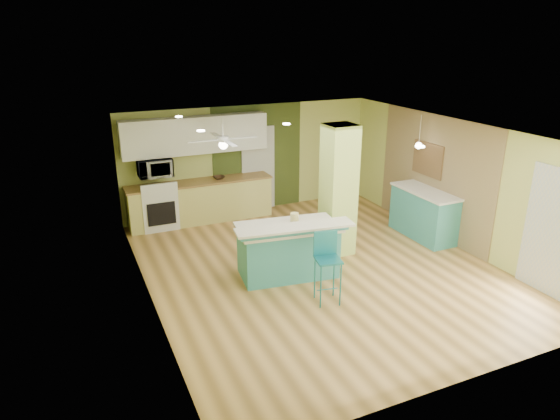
% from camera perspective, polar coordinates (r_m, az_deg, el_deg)
% --- Properties ---
extents(floor, '(6.00, 7.00, 0.01)m').
position_cam_1_polar(floor, '(9.21, 4.44, -6.61)').
color(floor, olive).
rests_on(floor, ground).
extents(ceiling, '(6.00, 7.00, 0.01)m').
position_cam_1_polar(ceiling, '(8.40, 4.90, 8.92)').
color(ceiling, white).
rests_on(ceiling, wall_back).
extents(wall_back, '(6.00, 0.01, 2.50)m').
position_cam_1_polar(wall_back, '(11.79, -3.52, 5.87)').
color(wall_back, '#C8D270').
rests_on(wall_back, floor).
extents(wall_front, '(6.00, 0.01, 2.50)m').
position_cam_1_polar(wall_front, '(6.14, 20.61, -9.02)').
color(wall_front, '#C8D270').
rests_on(wall_front, floor).
extents(wall_left, '(0.01, 7.00, 2.50)m').
position_cam_1_polar(wall_left, '(7.82, -15.11, -2.15)').
color(wall_left, '#C8D270').
rests_on(wall_left, floor).
extents(wall_right, '(0.01, 7.00, 2.50)m').
position_cam_1_polar(wall_right, '(10.45, 19.33, 2.94)').
color(wall_right, '#C8D270').
rests_on(wall_right, floor).
extents(wood_panel, '(0.02, 3.40, 2.50)m').
position_cam_1_polar(wood_panel, '(10.86, 17.14, 3.80)').
color(wood_panel, olive).
rests_on(wood_panel, floor).
extents(olive_accent, '(2.20, 0.02, 2.50)m').
position_cam_1_polar(olive_accent, '(11.84, -2.58, 5.95)').
color(olive_accent, '#425120').
rests_on(olive_accent, floor).
extents(interior_door, '(0.82, 0.05, 2.00)m').
position_cam_1_polar(interior_door, '(11.88, -2.51, 4.75)').
color(interior_door, silver).
rests_on(interior_door, floor).
extents(french_door, '(0.04, 1.08, 2.10)m').
position_cam_1_polar(french_door, '(9.05, 28.82, -2.33)').
color(french_door, silver).
rests_on(french_door, floor).
extents(column, '(0.55, 0.55, 2.50)m').
position_cam_1_polar(column, '(9.44, 6.69, 2.22)').
color(column, '#C2DD66').
rests_on(column, floor).
extents(kitchen_run, '(3.25, 0.63, 0.94)m').
position_cam_1_polar(kitchen_run, '(11.35, -9.04, 1.01)').
color(kitchen_run, '#DBD372').
rests_on(kitchen_run, floor).
extents(stove, '(0.76, 0.66, 1.08)m').
position_cam_1_polar(stove, '(11.16, -13.72, 0.28)').
color(stove, white).
rests_on(stove, floor).
extents(upper_cabinets, '(3.20, 0.34, 0.80)m').
position_cam_1_polar(upper_cabinets, '(11.08, -9.61, 8.44)').
color(upper_cabinets, white).
rests_on(upper_cabinets, wall_back).
extents(microwave, '(0.70, 0.48, 0.39)m').
position_cam_1_polar(microwave, '(10.91, -14.10, 4.71)').
color(microwave, silver).
rests_on(microwave, wall_back).
extents(ceiling_fan, '(1.41, 1.41, 0.61)m').
position_cam_1_polar(ceiling_fan, '(9.87, -6.53, 7.96)').
color(ceiling_fan, white).
rests_on(ceiling_fan, ceiling).
extents(pendant_lamp, '(0.14, 0.14, 0.69)m').
position_cam_1_polar(pendant_lamp, '(10.60, 15.56, 7.13)').
color(pendant_lamp, white).
rests_on(pendant_lamp, ceiling).
extents(wall_decor, '(0.03, 0.90, 0.70)m').
position_cam_1_polar(wall_decor, '(10.91, 16.53, 5.57)').
color(wall_decor, brown).
rests_on(wall_decor, wood_panel).
extents(peninsula, '(2.02, 1.29, 1.06)m').
position_cam_1_polar(peninsula, '(8.72, 0.95, -4.50)').
color(peninsula, teal).
rests_on(peninsula, floor).
extents(bar_stool, '(0.45, 0.45, 1.15)m').
position_cam_1_polar(bar_stool, '(7.85, 5.38, -5.24)').
color(bar_stool, teal).
rests_on(bar_stool, floor).
extents(side_counter, '(0.66, 1.57, 1.01)m').
position_cam_1_polar(side_counter, '(10.78, 16.14, -0.37)').
color(side_counter, teal).
rests_on(side_counter, floor).
extents(fruit_bowl, '(0.28, 0.28, 0.06)m').
position_cam_1_polar(fruit_bowl, '(11.31, -7.00, 3.70)').
color(fruit_bowl, '#332014').
rests_on(fruit_bowl, kitchen_run).
extents(canister, '(0.15, 0.15, 0.16)m').
position_cam_1_polar(canister, '(8.73, 1.67, -0.86)').
color(canister, yellow).
rests_on(canister, peninsula).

